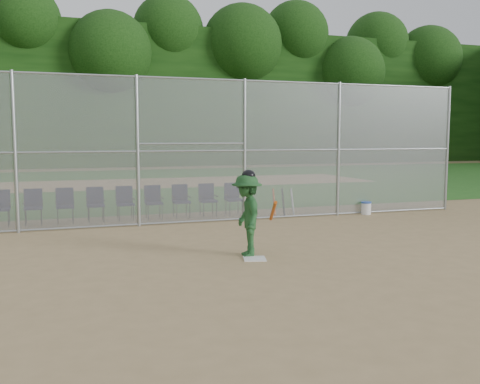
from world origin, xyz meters
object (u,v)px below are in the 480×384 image
object	(u,v)px
home_plate	(255,259)
chair_0	(0,208)
batter_at_plate	(247,214)
water_cooler	(366,208)

from	to	relation	value
home_plate	chair_0	world-z (taller)	chair_0
home_plate	chair_0	xyz separation A→B (m)	(-5.07, 5.85, 0.47)
chair_0	home_plate	bearing A→B (deg)	-49.09
batter_at_plate	chair_0	distance (m)	7.48
home_plate	chair_0	bearing A→B (deg)	130.91
home_plate	water_cooler	world-z (taller)	water_cooler
water_cooler	chair_0	size ratio (longest dim) A/B	0.41
home_plate	water_cooler	xyz separation A→B (m)	(5.37, 4.52, 0.19)
home_plate	batter_at_plate	size ratio (longest dim) A/B	0.25
home_plate	batter_at_plate	distance (m)	0.90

